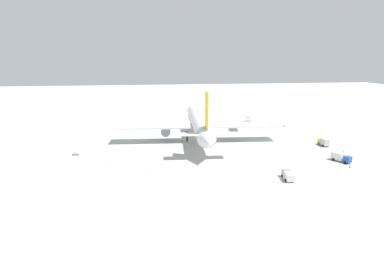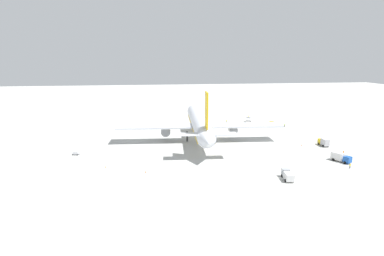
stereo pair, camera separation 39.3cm
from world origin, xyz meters
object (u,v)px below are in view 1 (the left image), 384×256
Objects in this scene: airliner at (199,123)px; service_van at (271,123)px; baggage_cart_0 at (76,153)px; traffic_cone_1 at (302,145)px; ground_worker_1 at (284,125)px; traffic_cone_0 at (192,121)px; service_truck_0 at (341,157)px; ground_worker_3 at (343,153)px; ground_worker_0 at (248,117)px; ground_worker_2 at (350,166)px; service_truck_3 at (288,175)px; traffic_cone_2 at (106,167)px; service_truck_2 at (248,120)px; traffic_cone_3 at (146,172)px; ground_worker_4 at (226,121)px; service_truck_1 at (324,142)px.

service_van is (26.77, -44.12, -6.66)m from airliner.
baggage_cart_0 is 5.47× the size of traffic_cone_1.
service_van is 2.64× the size of ground_worker_1.
service_van is 8.38× the size of traffic_cone_0.
service_truck_0 is 8.90m from ground_worker_3.
service_van is (63.44, 0.27, -0.61)m from service_truck_0.
baggage_cart_0 is at bearing 125.90° from ground_worker_0.
service_truck_3 is at bearing 104.91° from ground_worker_2.
traffic_cone_2 is at bearing 91.25° from ground_worker_3.
service_truck_0 is 4.05× the size of ground_worker_3.
ground_worker_2 is at bearing 174.76° from ground_worker_1.
baggage_cart_0 is 1.72× the size of ground_worker_0.
ground_worker_3 is (-56.55, -5.86, -0.13)m from service_van.
ground_worker_0 is (98.19, -19.16, -0.57)m from service_truck_3.
airliner is 40.82× the size of ground_worker_2.
service_truck_3 reaches higher than service_van.
service_van reaches higher than traffic_cone_0.
service_van is 99.78m from traffic_cone_2.
service_truck_3 is at bearing 170.04° from service_truck_2.
service_truck_3 is 11.91× the size of traffic_cone_2.
traffic_cone_2 is (-79.52, 74.61, -0.62)m from ground_worker_0.
service_truck_3 reaches higher than traffic_cone_1.
traffic_cone_3 is at bearing 142.18° from service_truck_2.
ground_worker_3 is (-65.05, -16.25, -0.48)m from service_truck_2.
ground_worker_2 is at bearing 154.68° from ground_worker_3.
baggage_cart_0 is 5.47× the size of traffic_cone_0.
service_truck_0 is 1.15× the size of service_truck_2.
service_truck_3 is (-13.66, 25.69, -0.19)m from service_truck_0.
ground_worker_2 is 15.48m from ground_worker_3.
traffic_cone_0 is (93.74, 15.57, -1.18)m from service_truck_3.
service_van is 8.38× the size of traffic_cone_2.
traffic_cone_2 is (5.01, 81.15, -1.37)m from service_truck_0.
ground_worker_3 is at bearing -25.32° from ground_worker_2.
traffic_cone_3 is at bearing 110.01° from traffic_cone_1.
traffic_cone_0 is (6.80, 18.36, -0.55)m from ground_worker_4.
traffic_cone_0 and traffic_cone_3 have the same top height.
ground_worker_1 is at bearing -58.43° from traffic_cone_2.
traffic_cone_0 is (-4.46, 34.73, -0.62)m from ground_worker_0.
baggage_cart_0 reaches higher than traffic_cone_2.
airliner is at bearing 44.72° from ground_worker_2.
service_truck_0 is 1.56× the size of service_van.
service_truck_0 reaches higher than ground_worker_1.
service_truck_2 is at bearing -96.20° from ground_worker_4.
traffic_cone_3 is at bearing 106.57° from service_truck_1.
ground_worker_4 is (73.27, 22.91, -0.82)m from service_truck_0.
ground_worker_1 is (71.57, -30.62, -0.57)m from service_truck_3.
airliner is 41.17× the size of ground_worker_3.
service_truck_0 reaches higher than service_truck_3.
ground_worker_1 is at bearing -69.66° from baggage_cart_0.
ground_worker_2 reaches higher than traffic_cone_1.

